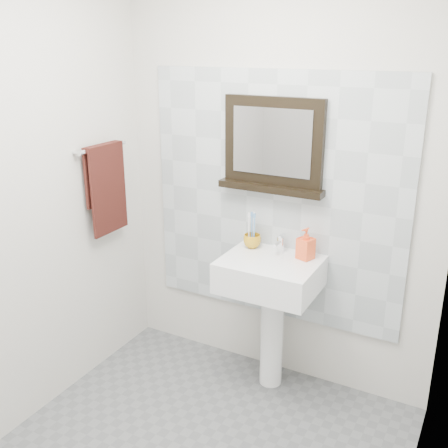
{
  "coord_description": "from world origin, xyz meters",
  "views": [
    {
      "loc": [
        1.16,
        -1.7,
        2.03
      ],
      "look_at": [
        -0.05,
        0.55,
        1.15
      ],
      "focal_mm": 42.0,
      "sensor_mm": 36.0,
      "label": 1
    }
  ],
  "objects_px": {
    "soap_dispenser": "(306,244)",
    "hand_towel": "(106,182)",
    "toothbrush_cup": "(252,241)",
    "framed_mirror": "(273,147)",
    "pedestal_sink": "(270,288)"
  },
  "relations": [
    {
      "from": "soap_dispenser",
      "to": "hand_towel",
      "type": "bearing_deg",
      "value": -147.66
    },
    {
      "from": "soap_dispenser",
      "to": "hand_towel",
      "type": "height_order",
      "value": "hand_towel"
    },
    {
      "from": "pedestal_sink",
      "to": "framed_mirror",
      "type": "distance_m",
      "value": 0.82
    },
    {
      "from": "toothbrush_cup",
      "to": "soap_dispenser",
      "type": "relative_size",
      "value": 0.57
    },
    {
      "from": "pedestal_sink",
      "to": "hand_towel",
      "type": "bearing_deg",
      "value": -169.69
    },
    {
      "from": "soap_dispenser",
      "to": "hand_towel",
      "type": "xyz_separation_m",
      "value": [
        -1.19,
        -0.29,
        0.28
      ]
    },
    {
      "from": "framed_mirror",
      "to": "pedestal_sink",
      "type": "bearing_deg",
      "value": -64.55
    },
    {
      "from": "toothbrush_cup",
      "to": "framed_mirror",
      "type": "xyz_separation_m",
      "value": [
        0.09,
        0.07,
        0.57
      ]
    },
    {
      "from": "toothbrush_cup",
      "to": "framed_mirror",
      "type": "relative_size",
      "value": 0.16
    },
    {
      "from": "pedestal_sink",
      "to": "toothbrush_cup",
      "type": "bearing_deg",
      "value": 147.58
    },
    {
      "from": "soap_dispenser",
      "to": "hand_towel",
      "type": "distance_m",
      "value": 1.26
    },
    {
      "from": "soap_dispenser",
      "to": "framed_mirror",
      "type": "distance_m",
      "value": 0.58
    },
    {
      "from": "toothbrush_cup",
      "to": "soap_dispenser",
      "type": "height_order",
      "value": "soap_dispenser"
    },
    {
      "from": "pedestal_sink",
      "to": "soap_dispenser",
      "type": "relative_size",
      "value": 5.2
    },
    {
      "from": "soap_dispenser",
      "to": "framed_mirror",
      "type": "height_order",
      "value": "framed_mirror"
    }
  ]
}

